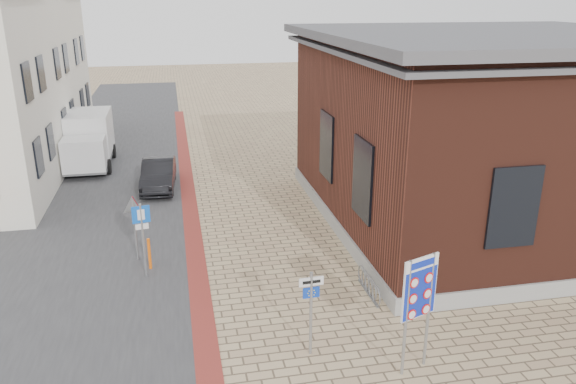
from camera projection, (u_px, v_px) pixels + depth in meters
name	position (u px, v px, depth m)	size (l,w,h in m)	color
ground	(293.00, 351.00, 13.25)	(120.00, 120.00, 0.00)	tan
road_strip	(109.00, 176.00, 26.06)	(7.00, 60.00, 0.02)	#38383A
curb_strip	(190.00, 208.00, 22.10)	(0.60, 40.00, 0.02)	maroon
brick_building	(495.00, 126.00, 20.28)	(13.00, 13.00, 6.80)	gray
townhouse_far	(16.00, 66.00, 31.96)	(7.40, 6.40, 8.30)	white
bike_rack	(369.00, 285.00, 15.70)	(0.08, 1.80, 0.60)	slate
sedan	(159.00, 174.00, 24.27)	(1.34, 3.83, 1.26)	black
box_truck	(89.00, 140.00, 27.21)	(2.13, 4.89, 2.55)	slate
border_sign	(420.00, 290.00, 11.95)	(0.90, 0.37, 2.77)	gray
essen_sign	(311.00, 302.00, 12.70)	(0.57, 0.07, 2.12)	gray
parking_sign	(142.00, 228.00, 16.22)	(0.51, 0.13, 2.33)	gray
yield_sign	(134.00, 213.00, 17.27)	(0.71, 0.35, 2.11)	gray
bollard	(149.00, 254.00, 17.05)	(0.09, 0.09, 1.01)	#FF630D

